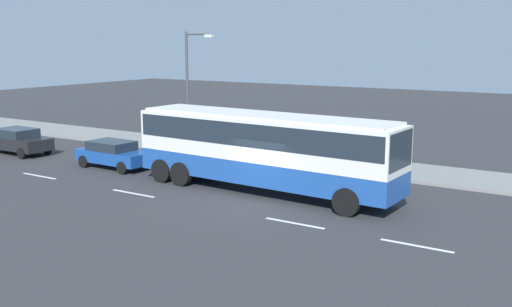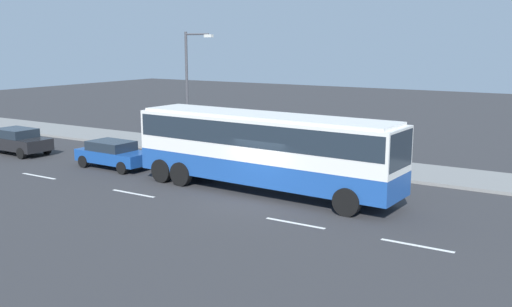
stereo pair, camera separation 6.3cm
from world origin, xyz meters
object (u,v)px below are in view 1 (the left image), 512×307
object	(u,v)px
coach_bus	(263,144)
car_blue_saloon	(114,154)
car_black_sedan	(18,140)
street_lamp	(190,82)
pedestrian_near_curb	(337,143)

from	to	relation	value
coach_bus	car_blue_saloon	distance (m)	9.36
car_black_sedan	coach_bus	bearing A→B (deg)	1.67
car_blue_saloon	street_lamp	size ratio (longest dim) A/B	0.61
pedestrian_near_curb	street_lamp	distance (m)	9.34
coach_bus	car_black_sedan	xyz separation A→B (m)	(-16.86, -0.04, -1.34)
car_black_sedan	pedestrian_near_curb	size ratio (longest dim) A/B	2.60
car_black_sedan	street_lamp	size ratio (longest dim) A/B	0.61
car_black_sedan	pedestrian_near_curb	world-z (taller)	pedestrian_near_curb
car_blue_saloon	pedestrian_near_curb	bearing A→B (deg)	39.88
car_black_sedan	street_lamp	world-z (taller)	street_lamp
coach_bus	street_lamp	xyz separation A→B (m)	(-8.56, 5.76, 2.02)
coach_bus	pedestrian_near_curb	bearing A→B (deg)	91.96
coach_bus	pedestrian_near_curb	world-z (taller)	coach_bus
pedestrian_near_curb	street_lamp	size ratio (longest dim) A/B	0.23
car_blue_saloon	street_lamp	bearing A→B (deg)	84.62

